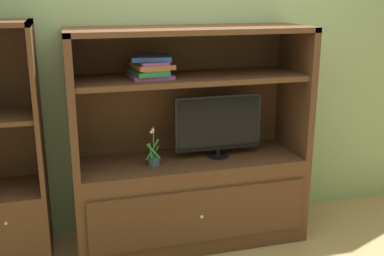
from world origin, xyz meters
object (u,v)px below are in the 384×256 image
at_px(tv_monitor, 218,124).
at_px(potted_plant, 154,159).
at_px(media_console, 190,177).
at_px(magazine_stack, 150,67).
at_px(bookshelf_tall, 8,192).

relative_size(tv_monitor, potted_plant, 2.27).
bearing_deg(media_console, tv_monitor, -5.74).
bearing_deg(media_console, potted_plant, -164.46).
distance_m(tv_monitor, magazine_stack, 0.66).
distance_m(magazine_stack, bookshelf_tall, 1.29).
height_order(media_console, potted_plant, media_console).
distance_m(tv_monitor, bookshelf_tall, 1.54).
distance_m(potted_plant, bookshelf_tall, 1.02).
bearing_deg(media_console, bookshelf_tall, 179.81).
xyz_separation_m(media_console, potted_plant, (-0.29, -0.08, 0.20)).
xyz_separation_m(tv_monitor, potted_plant, (-0.50, -0.06, -0.20)).
bearing_deg(magazine_stack, tv_monitor, -1.91).
xyz_separation_m(potted_plant, bookshelf_tall, (-1.00, 0.08, -0.17)).
bearing_deg(bookshelf_tall, magazine_stack, -0.52).
relative_size(media_console, tv_monitor, 2.59).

